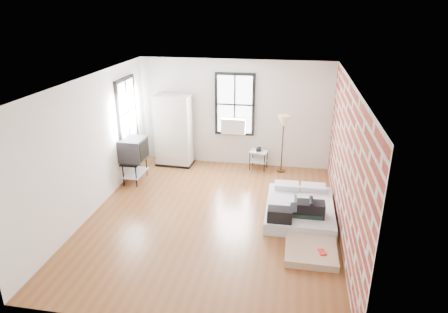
% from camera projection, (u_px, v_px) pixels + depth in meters
% --- Properties ---
extents(ground, '(6.00, 6.00, 0.00)m').
position_uv_depth(ground, '(213.00, 218.00, 8.18)').
color(ground, brown).
rests_on(ground, ground).
extents(room_shell, '(5.02, 6.02, 2.80)m').
position_uv_depth(room_shell, '(227.00, 132.00, 7.84)').
color(room_shell, silver).
rests_on(room_shell, ground).
extents(mattress_main, '(1.37, 1.85, 0.59)m').
position_uv_depth(mattress_main, '(299.00, 208.00, 8.22)').
color(mattress_main, silver).
rests_on(mattress_main, ground).
extents(mattress_bare, '(0.89, 1.69, 0.36)m').
position_uv_depth(mattress_bare, '(309.00, 233.00, 7.45)').
color(mattress_bare, tan).
rests_on(mattress_bare, ground).
extents(wardrobe, '(0.98, 0.59, 1.90)m').
position_uv_depth(wardrobe, '(174.00, 131.00, 10.52)').
color(wardrobe, black).
rests_on(wardrobe, ground).
extents(side_table, '(0.49, 0.42, 0.59)m').
position_uv_depth(side_table, '(259.00, 155.00, 10.43)').
color(side_table, black).
rests_on(side_table, ground).
extents(floor_lamp, '(0.32, 0.32, 1.50)m').
position_uv_depth(floor_lamp, '(284.00, 124.00, 9.94)').
color(floor_lamp, '#322710').
rests_on(floor_lamp, ground).
extents(tv_stand, '(0.57, 0.79, 1.10)m').
position_uv_depth(tv_stand, '(134.00, 151.00, 9.56)').
color(tv_stand, black).
rests_on(tv_stand, ground).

